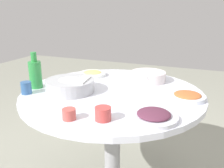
# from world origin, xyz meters

# --- Properties ---
(round_dining_table) EXTENTS (1.10, 1.10, 0.76)m
(round_dining_table) POSITION_xyz_m (0.00, 0.00, 0.65)
(round_dining_table) COLOR #99999E
(round_dining_table) RESTS_ON ground
(rice_bowl) EXTENTS (0.29, 0.29, 0.08)m
(rice_bowl) POSITION_xyz_m (-0.23, -0.10, 0.80)
(rice_bowl) COLOR #B2B5BA
(rice_bowl) RESTS_ON round_dining_table
(soup_bowl) EXTENTS (0.24, 0.26, 0.07)m
(soup_bowl) POSITION_xyz_m (0.15, 0.29, 0.79)
(soup_bowl) COLOR white
(soup_bowl) RESTS_ON round_dining_table
(dish_eggplant) EXTENTS (0.22, 0.22, 0.04)m
(dish_eggplant) POSITION_xyz_m (0.32, -0.29, 0.77)
(dish_eggplant) COLOR silver
(dish_eggplant) RESTS_ON round_dining_table
(dish_noodles) EXTENTS (0.20, 0.20, 0.04)m
(dish_noodles) POSITION_xyz_m (-0.27, 0.27, 0.77)
(dish_noodles) COLOR white
(dish_noodles) RESTS_ON round_dining_table
(dish_tofu_braise) EXTENTS (0.20, 0.20, 0.04)m
(dish_tofu_braise) POSITION_xyz_m (0.44, 0.03, 0.77)
(dish_tofu_braise) COLOR silver
(dish_tofu_braise) RESTS_ON round_dining_table
(green_bottle) EXTENTS (0.08, 0.08, 0.23)m
(green_bottle) POSITION_xyz_m (-0.48, -0.12, 0.85)
(green_bottle) COLOR green
(green_bottle) RESTS_ON round_dining_table
(tea_cup_near) EXTENTS (0.06, 0.06, 0.05)m
(tea_cup_near) POSITION_xyz_m (-0.04, -0.43, 0.78)
(tea_cup_near) COLOR #C35049
(tea_cup_near) RESTS_ON round_dining_table
(tea_cup_far) EXTENTS (0.07, 0.07, 0.06)m
(tea_cup_far) POSITION_xyz_m (0.11, -0.38, 0.79)
(tea_cup_far) COLOR #C54340
(tea_cup_far) RESTS_ON round_dining_table
(tea_cup_side) EXTENTS (0.06, 0.06, 0.07)m
(tea_cup_side) POSITION_xyz_m (-0.46, -0.23, 0.79)
(tea_cup_side) COLOR #315B92
(tea_cup_side) RESTS_ON round_dining_table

